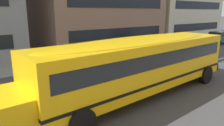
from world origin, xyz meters
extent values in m
plane|color=#424244|center=(0.00, 0.00, 0.00)|extent=(400.00, 400.00, 0.00)
cube|color=gray|center=(0.00, 7.54, 0.01)|extent=(120.00, 3.00, 0.01)
cube|color=silver|center=(0.00, 0.00, 0.00)|extent=(110.00, 0.16, 0.01)
cube|color=yellow|center=(1.65, -1.43, 1.66)|extent=(11.49, 2.94, 2.28)
cube|color=yellow|center=(-4.88, -1.62, 1.09)|extent=(1.73, 2.23, 1.14)
cube|color=black|center=(7.44, -1.25, 0.71)|extent=(0.29, 2.60, 0.37)
cube|color=black|center=(1.65, -1.43, 2.07)|extent=(10.80, 2.96, 0.66)
cube|color=black|center=(1.65, -1.43, 0.99)|extent=(11.51, 2.97, 0.12)
ellipsoid|color=yellow|center=(1.65, -1.43, 2.80)|extent=(11.03, 2.72, 0.37)
cylinder|color=red|center=(-2.05, -0.05, 1.55)|extent=(0.47, 0.47, 0.03)
cylinder|color=black|center=(-2.65, -2.85, 0.52)|extent=(1.05, 0.32, 1.04)
cylinder|color=black|center=(-2.72, -0.26, 0.52)|extent=(1.05, 0.32, 1.04)
cylinder|color=black|center=(6.03, -2.59, 0.52)|extent=(1.05, 0.32, 1.04)
cylinder|color=black|center=(5.95, 0.00, 0.52)|extent=(1.05, 0.32, 1.04)
cube|color=maroon|center=(12.94, 4.71, 0.65)|extent=(3.95, 1.82, 0.70)
cube|color=black|center=(12.79, 4.71, 1.32)|extent=(2.25, 1.63, 0.64)
cylinder|color=black|center=(14.26, 5.52, 0.30)|extent=(0.61, 0.20, 0.60)
cylinder|color=black|center=(14.21, 3.82, 0.30)|extent=(0.61, 0.20, 0.60)
cylinder|color=black|center=(11.66, 5.60, 0.30)|extent=(0.61, 0.20, 0.60)
cylinder|color=black|center=(11.61, 3.90, 0.30)|extent=(0.61, 0.20, 0.60)
cube|color=#195B66|center=(22.46, 4.63, 0.65)|extent=(3.95, 1.81, 0.70)
cube|color=black|center=(22.31, 4.62, 1.32)|extent=(2.24, 1.62, 0.64)
cylinder|color=black|center=(23.73, 5.51, 0.30)|extent=(0.60, 0.20, 0.60)
cylinder|color=black|center=(21.13, 5.44, 0.30)|extent=(0.60, 0.20, 0.60)
cylinder|color=black|center=(21.18, 3.74, 0.30)|extent=(0.60, 0.20, 0.60)
cube|color=black|center=(9.20, 9.02, 1.92)|extent=(12.70, 0.04, 1.10)
cube|color=black|center=(9.20, 9.02, 5.12)|extent=(12.70, 0.04, 1.10)
cube|color=black|center=(24.80, 9.02, 1.92)|extent=(12.17, 0.04, 1.10)
cube|color=black|center=(24.80, 9.02, 5.12)|extent=(12.17, 0.04, 1.10)
camera|label=1|loc=(-5.76, -8.54, 4.19)|focal=33.36mm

